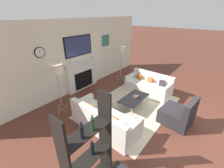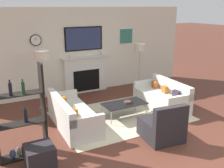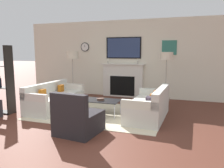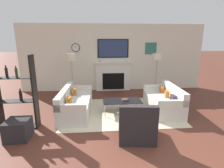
% 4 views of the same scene
% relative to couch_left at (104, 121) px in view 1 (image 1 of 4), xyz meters
% --- Properties ---
extents(ground_plane, '(60.00, 60.00, 0.00)m').
position_rel_couch_left_xyz_m(ground_plane, '(1.32, -2.09, -0.27)').
color(ground_plane, '#562C20').
extents(fireplace_wall, '(7.53, 0.28, 2.70)m').
position_rel_couch_left_xyz_m(fireplace_wall, '(1.32, 2.39, 0.97)').
color(fireplace_wall, silver).
rests_on(fireplace_wall, ground_plane).
extents(area_rug, '(3.25, 2.29, 0.01)m').
position_rel_couch_left_xyz_m(area_rug, '(1.32, -0.00, -0.27)').
color(area_rug, beige).
rests_on(area_rug, ground_plane).
extents(couch_left, '(0.84, 1.91, 0.73)m').
position_rel_couch_left_xyz_m(couch_left, '(0.00, 0.00, 0.00)').
color(couch_left, silver).
rests_on(couch_left, ground_plane).
extents(couch_right, '(0.88, 1.72, 0.75)m').
position_rel_couch_left_xyz_m(couch_right, '(2.64, -0.00, 0.00)').
color(couch_right, silver).
rests_on(couch_right, ground_plane).
extents(armchair, '(0.84, 0.88, 0.84)m').
position_rel_couch_left_xyz_m(armchair, '(1.47, -1.46, 0.00)').
color(armchair, '#252225').
rests_on(armchair, ground_plane).
extents(coffee_table, '(1.10, 0.58, 0.38)m').
position_rel_couch_left_xyz_m(coffee_table, '(1.36, -0.10, 0.09)').
color(coffee_table, black).
rests_on(coffee_table, ground_plane).
extents(decorative_bowl, '(0.19, 0.19, 0.06)m').
position_rel_couch_left_xyz_m(decorative_bowl, '(1.42, -0.13, 0.14)').
color(decorative_bowl, '#4F382E').
rests_on(decorative_bowl, coffee_table).
extents(floor_lamp_left, '(0.42, 0.42, 1.62)m').
position_rel_couch_left_xyz_m(floor_lamp_left, '(-0.25, 1.51, 1.19)').
color(floor_lamp_left, '#9E998E').
rests_on(floor_lamp_left, ground_plane).
extents(floor_lamp_right, '(0.37, 0.37, 1.60)m').
position_rel_couch_left_xyz_m(floor_lamp_right, '(2.88, 1.51, 1.17)').
color(floor_lamp_right, '#9E998E').
rests_on(floor_lamp_right, ground_plane).
extents(shelf_unit, '(0.89, 0.28, 1.75)m').
position_rel_couch_left_xyz_m(shelf_unit, '(-1.24, -0.75, 0.51)').
color(shelf_unit, black).
rests_on(shelf_unit, ground_plane).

